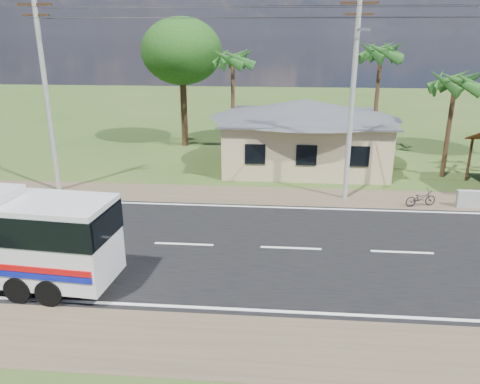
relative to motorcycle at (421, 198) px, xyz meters
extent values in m
plane|color=#284619|center=(-6.70, -5.57, -0.43)|extent=(120.00, 120.00, 0.00)
cube|color=black|center=(-6.70, -5.57, -0.42)|extent=(120.00, 10.00, 0.02)
cube|color=brown|center=(-6.70, 0.93, -0.43)|extent=(120.00, 3.00, 0.01)
cube|color=brown|center=(-6.70, -12.07, -0.43)|extent=(120.00, 3.00, 0.01)
cube|color=silver|center=(-6.70, -0.87, -0.41)|extent=(120.00, 0.15, 0.01)
cube|color=silver|center=(-6.70, -10.27, -0.41)|extent=(120.00, 0.15, 0.01)
cube|color=silver|center=(-6.70, -5.57, -0.41)|extent=(120.00, 0.15, 0.01)
cube|color=tan|center=(-5.70, 7.43, 1.17)|extent=(10.00, 8.00, 3.20)
cube|color=#4C4F54|center=(-5.70, 7.43, 2.82)|extent=(10.60, 8.60, 0.10)
pyramid|color=#4C4F54|center=(-5.70, 7.43, 3.97)|extent=(12.40, 10.00, 1.20)
cube|color=black|center=(-8.70, 3.41, 1.27)|extent=(1.20, 0.08, 1.20)
cube|color=black|center=(-5.70, 3.41, 1.27)|extent=(1.20, 0.08, 1.20)
cube|color=black|center=(-2.70, 3.41, 1.27)|extent=(1.20, 0.08, 1.20)
cylinder|color=#392514|center=(4.00, 4.73, 0.87)|extent=(0.16, 0.16, 2.60)
cylinder|color=#9E9E99|center=(-19.70, 0.93, 5.07)|extent=(0.26, 0.26, 11.00)
cube|color=#392514|center=(-19.70, 0.93, 9.37)|extent=(1.80, 0.12, 0.12)
cube|color=#392514|center=(-19.70, 0.93, 8.87)|extent=(1.40, 0.10, 0.10)
cylinder|color=#9E9E99|center=(-3.70, 0.93, 5.07)|extent=(0.26, 0.26, 11.00)
cube|color=#392514|center=(-3.70, 0.93, 9.37)|extent=(1.80, 0.12, 0.12)
cube|color=#392514|center=(-3.70, 0.93, 8.87)|extent=(1.40, 0.10, 0.10)
cylinder|color=gray|center=(-3.70, -0.07, 8.17)|extent=(0.08, 2.00, 0.08)
cube|color=gray|center=(-3.70, -1.07, 8.17)|extent=(0.50, 0.18, 0.12)
cylinder|color=black|center=(-11.70, 0.93, 9.17)|extent=(16.00, 0.02, 0.02)
cylinder|color=#47301E|center=(2.80, 5.43, 2.57)|extent=(0.28, 0.28, 6.00)
cylinder|color=#47301E|center=(-0.70, 9.93, 3.32)|extent=(0.28, 0.28, 7.50)
cylinder|color=#47301E|center=(-10.70, 10.43, 3.07)|extent=(0.28, 0.28, 7.00)
cylinder|color=#47301E|center=(-14.70, 12.43, 2.54)|extent=(0.50, 0.50, 5.95)
ellipsoid|color=#133B10|center=(-14.70, 12.43, 6.72)|extent=(6.00, 6.00, 4.92)
cylinder|color=black|center=(-15.74, -10.38, 0.04)|extent=(0.96, 0.41, 0.93)
cylinder|color=black|center=(-15.55, -8.24, 0.04)|extent=(0.96, 0.41, 0.93)
cylinder|color=black|center=(-14.62, -10.47, 0.04)|extent=(0.96, 0.41, 0.93)
cylinder|color=black|center=(-14.44, -8.33, 0.04)|extent=(0.96, 0.41, 0.93)
imported|color=black|center=(0.00, 0.00, 0.00)|extent=(1.73, 0.99, 0.86)
camera|label=1|loc=(-7.31, -23.24, 8.07)|focal=35.00mm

